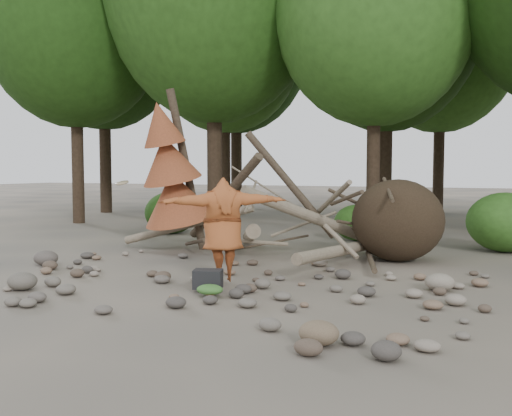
% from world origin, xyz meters
% --- Properties ---
extents(ground, '(120.00, 120.00, 0.00)m').
position_xyz_m(ground, '(0.00, 0.00, 0.00)').
color(ground, '#514C44').
rests_on(ground, ground).
extents(deadfall_pile, '(8.55, 5.24, 3.30)m').
position_xyz_m(deadfall_pile, '(2.02, 4.24, 0.95)').
color(deadfall_pile, '#332619').
rests_on(deadfall_pile, ground).
extents(dead_conifer, '(2.06, 2.16, 4.35)m').
position_xyz_m(dead_conifer, '(-3.12, 3.37, 2.11)').
color(dead_conifer, '#4C3F30').
rests_on(dead_conifer, ground).
extents(forest_backdrop, '(33.68, 19.18, 15.68)m').
position_xyz_m(forest_backdrop, '(-1.01, 13.89, 8.87)').
color(forest_backdrop, '#38281C').
rests_on(forest_backdrop, ground).
extents(bush_left, '(1.80, 1.80, 1.44)m').
position_xyz_m(bush_left, '(-5.50, 7.20, 0.72)').
color(bush_left, '#214713').
rests_on(bush_left, ground).
extents(bush_mid, '(1.40, 1.40, 1.12)m').
position_xyz_m(bush_mid, '(0.80, 7.80, 0.56)').
color(bush_mid, '#2C5A1A').
rests_on(bush_mid, ground).
extents(bush_right, '(2.00, 2.00, 1.60)m').
position_xyz_m(bush_right, '(5.00, 7.00, 0.80)').
color(bush_right, '#366B21').
rests_on(bush_right, ground).
extents(frisbee_thrower, '(3.69, 2.00, 1.99)m').
position_xyz_m(frisbee_thrower, '(-0.01, 0.14, 1.07)').
color(frisbee_thrower, '#9F4D24').
rests_on(frisbee_thrower, ground).
extents(backpack, '(0.59, 0.48, 0.34)m').
position_xyz_m(backpack, '(-0.01, -0.49, 0.17)').
color(backpack, black).
rests_on(backpack, ground).
extents(cloth_green, '(0.47, 0.40, 0.18)m').
position_xyz_m(cloth_green, '(0.25, -0.90, 0.09)').
color(cloth_green, '#3A6D2B').
rests_on(cloth_green, ground).
extents(cloth_orange, '(0.34, 0.28, 0.12)m').
position_xyz_m(cloth_orange, '(0.26, -0.93, 0.06)').
color(cloth_orange, '#9D501B').
rests_on(cloth_orange, ground).
extents(boulder_front_left, '(0.55, 0.50, 0.33)m').
position_xyz_m(boulder_front_left, '(-3.21, -1.72, 0.17)').
color(boulder_front_left, '#635D53').
rests_on(boulder_front_left, ground).
extents(boulder_front_right, '(0.52, 0.47, 0.31)m').
position_xyz_m(boulder_front_right, '(2.76, -2.73, 0.16)').
color(boulder_front_right, brown).
rests_on(boulder_front_right, ground).
extents(boulder_mid_right, '(0.54, 0.48, 0.32)m').
position_xyz_m(boulder_mid_right, '(3.87, 1.22, 0.16)').
color(boulder_mid_right, gray).
rests_on(boulder_mid_right, ground).
extents(boulder_mid_left, '(0.57, 0.52, 0.34)m').
position_xyz_m(boulder_mid_left, '(-4.77, 0.53, 0.17)').
color(boulder_mid_left, '#5A514B').
rests_on(boulder_mid_left, ground).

